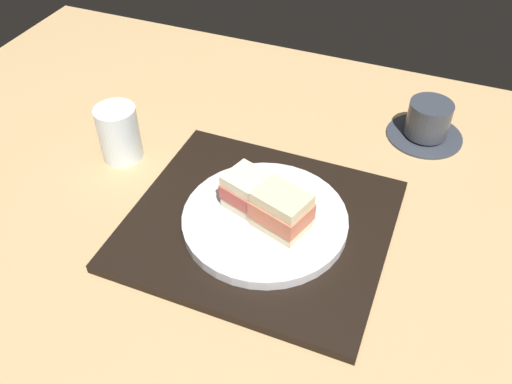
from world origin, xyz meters
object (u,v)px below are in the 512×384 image
at_px(sandwich_plate, 265,220).
at_px(drinking_glass, 119,133).
at_px(coffee_cup, 428,122).
at_px(sandwich_far, 281,211).
at_px(sandwich_near, 250,192).

xyz_separation_m(sandwich_plate, drinking_glass, (-0.28, 0.07, 0.02)).
bearing_deg(sandwich_plate, drinking_glass, 165.79).
bearing_deg(sandwich_plate, coffee_cup, 60.45).
height_order(sandwich_plate, sandwich_far, sandwich_far).
xyz_separation_m(sandwich_near, drinking_glass, (-0.25, 0.06, -0.01)).
distance_m(sandwich_plate, sandwich_near, 0.05).
height_order(sandwich_plate, coffee_cup, coffee_cup).
distance_m(sandwich_plate, drinking_glass, 0.29).
relative_size(sandwich_far, coffee_cup, 0.67).
relative_size(sandwich_plate, drinking_glass, 2.51).
relative_size(sandwich_plate, coffee_cup, 1.81).
bearing_deg(drinking_glass, sandwich_plate, -14.21).
distance_m(sandwich_far, drinking_glass, 0.32).
xyz_separation_m(sandwich_near, sandwich_far, (0.05, -0.02, 0.00)).
height_order(sandwich_far, coffee_cup, sandwich_far).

